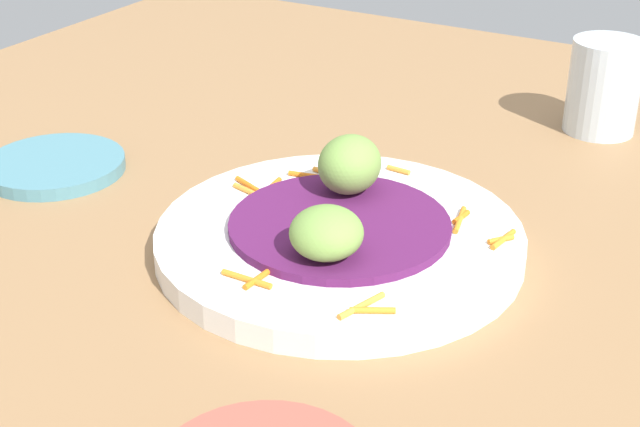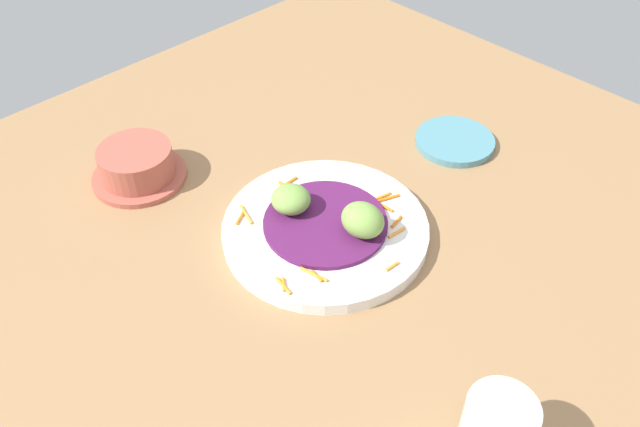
% 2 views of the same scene
% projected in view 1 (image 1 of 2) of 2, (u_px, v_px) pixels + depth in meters
% --- Properties ---
extents(table_surface, '(1.10, 1.10, 0.02)m').
position_uv_depth(table_surface, '(329.00, 248.00, 0.68)').
color(table_surface, '#936D47').
rests_on(table_surface, ground).
extents(main_plate, '(0.26, 0.26, 0.02)m').
position_uv_depth(main_plate, '(339.00, 240.00, 0.65)').
color(main_plate, white).
rests_on(main_plate, table_surface).
extents(cabbage_bed, '(0.16, 0.16, 0.01)m').
position_uv_depth(cabbage_bed, '(340.00, 225.00, 0.65)').
color(cabbage_bed, '#51194C').
rests_on(cabbage_bed, main_plate).
extents(carrot_garnish, '(0.21, 0.22, 0.00)m').
position_uv_depth(carrot_garnish, '(346.00, 227.00, 0.65)').
color(carrot_garnish, orange).
rests_on(carrot_garnish, main_plate).
extents(guac_scoop_left, '(0.07, 0.06, 0.03)m').
position_uv_depth(guac_scoop_left, '(326.00, 233.00, 0.60)').
color(guac_scoop_left, '#759E47').
rests_on(guac_scoop_left, cabbage_bed).
extents(guac_scoop_center, '(0.06, 0.05, 0.04)m').
position_uv_depth(guac_scoop_center, '(352.00, 165.00, 0.68)').
color(guac_scoop_center, '#759E47').
rests_on(guac_scoop_center, cabbage_bed).
extents(side_plate_small, '(0.12, 0.12, 0.01)m').
position_uv_depth(side_plate_small, '(55.00, 166.00, 0.78)').
color(side_plate_small, teal).
rests_on(side_plate_small, table_surface).
extents(water_glass, '(0.06, 0.06, 0.09)m').
position_uv_depth(water_glass, '(604.00, 86.00, 0.84)').
color(water_glass, silver).
rests_on(water_glass, table_surface).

